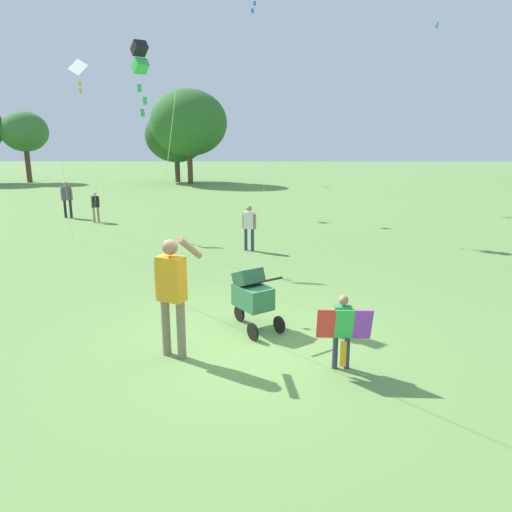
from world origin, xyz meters
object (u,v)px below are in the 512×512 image
object	(u,v)px
kite_orange_delta	(80,77)
person_couple_left	(67,197)
person_adult_flyer	(172,287)
kite_adult_black	(140,60)
stroller	(252,294)
person_sitting_far	(249,224)
person_kid_running	(95,204)
child_with_butterfly_kite	(343,326)

from	to	relation	value
kite_orange_delta	person_couple_left	bearing A→B (deg)	125.79
person_adult_flyer	kite_adult_black	world-z (taller)	kite_adult_black
stroller	person_adult_flyer	bearing A→B (deg)	-136.79
person_adult_flyer	kite_orange_delta	world-z (taller)	kite_orange_delta
person_sitting_far	person_kid_running	xyz separation A→B (m)	(-5.90, 4.62, -0.08)
child_with_butterfly_kite	person_kid_running	size ratio (longest dim) A/B	0.92
kite_orange_delta	kite_adult_black	bearing A→B (deg)	-62.10
kite_orange_delta	child_with_butterfly_kite	bearing A→B (deg)	-55.66
kite_adult_black	person_sitting_far	distance (m)	5.61
child_with_butterfly_kite	kite_orange_delta	bearing A→B (deg)	124.34
kite_adult_black	kite_orange_delta	bearing A→B (deg)	117.90
stroller	person_kid_running	world-z (taller)	person_kid_running
kite_orange_delta	person_sitting_far	world-z (taller)	kite_orange_delta
kite_orange_delta	person_couple_left	world-z (taller)	kite_orange_delta
kite_adult_black	person_couple_left	size ratio (longest dim) A/B	3.37
person_adult_flyer	person_couple_left	size ratio (longest dim) A/B	1.27
kite_adult_black	person_sitting_far	size ratio (longest dim) A/B	3.78
child_with_butterfly_kite	stroller	world-z (taller)	child_with_butterfly_kite
kite_adult_black	person_couple_left	xyz separation A→B (m)	(-5.47, 9.38, -3.64)
person_adult_flyer	person_sitting_far	world-z (taller)	person_adult_flyer
stroller	person_sitting_far	distance (m)	5.66
stroller	kite_adult_black	size ratio (longest dim) A/B	0.22
person_adult_flyer	person_kid_running	distance (m)	12.37
person_sitting_far	person_couple_left	size ratio (longest dim) A/B	0.89
child_with_butterfly_kite	person_couple_left	world-z (taller)	person_couple_left
stroller	person_kid_running	distance (m)	11.94
person_sitting_far	kite_orange_delta	bearing A→B (deg)	151.11
person_sitting_far	person_kid_running	size ratio (longest dim) A/B	1.11
person_adult_flyer	stroller	distance (m)	1.58
person_sitting_far	person_couple_left	bearing A→B (deg)	142.55
kite_adult_black	kite_orange_delta	distance (m)	7.66
kite_orange_delta	person_sitting_far	bearing A→B (deg)	-28.89
child_with_butterfly_kite	person_couple_left	distance (m)	15.48
person_adult_flyer	person_couple_left	distance (m)	13.92
stroller	kite_orange_delta	size ratio (longest dim) A/B	0.19
child_with_butterfly_kite	kite_adult_black	world-z (taller)	kite_adult_black
kite_orange_delta	person_couple_left	distance (m)	5.25
child_with_butterfly_kite	person_kid_running	distance (m)	13.82
person_sitting_far	kite_adult_black	bearing A→B (deg)	-116.95
child_with_butterfly_kite	stroller	size ratio (longest dim) A/B	1.00
person_sitting_far	person_adult_flyer	bearing A→B (deg)	-97.81
stroller	person_kid_running	bearing A→B (deg)	120.64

